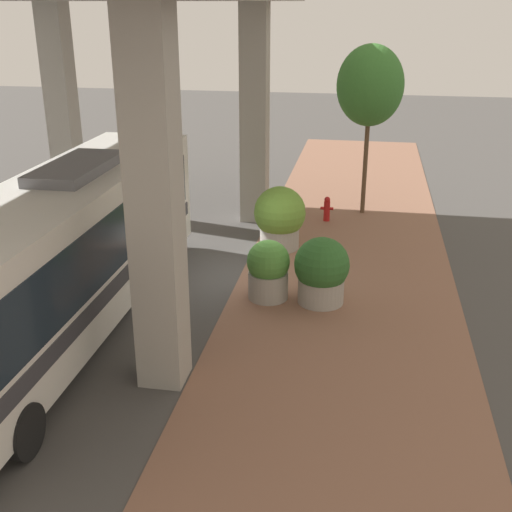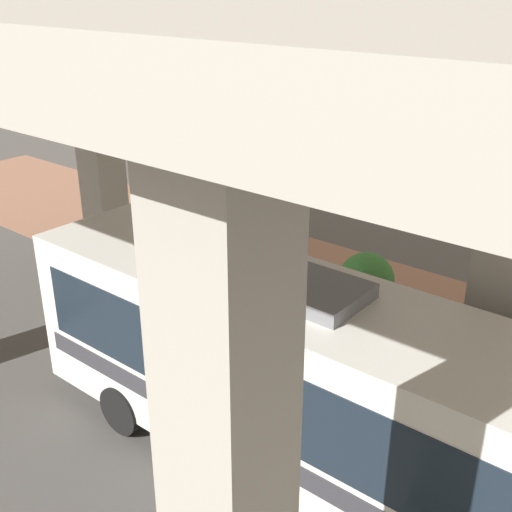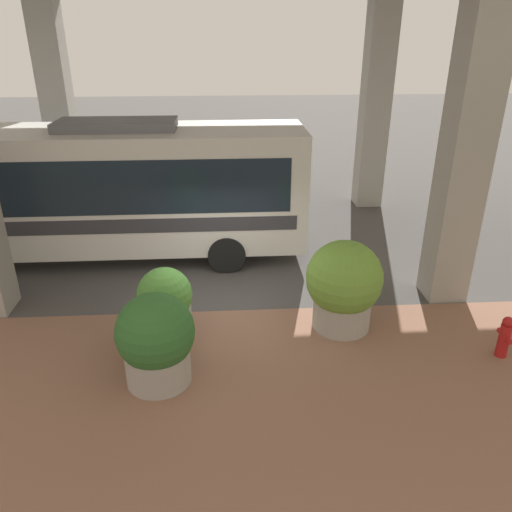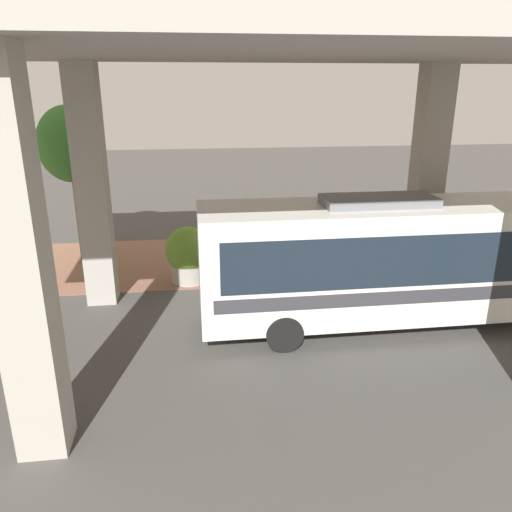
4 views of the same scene
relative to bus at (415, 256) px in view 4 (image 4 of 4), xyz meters
The scene contains 9 objects.
ground_plane 5.48m from the bus, 130.60° to the right, with size 80.00×80.00×0.00m, color #474442.
sidewalk_strip 7.67m from the bus, 148.55° to the right, with size 6.00×40.00×0.02m.
overpass 6.22m from the bus, 79.78° to the right, with size 9.40×18.70×7.93m.
bus is the anchor object (origin of this frame).
fire_hydrant 10.93m from the bus, 119.85° to the right, with size 0.46×0.22×0.91m.
planter_front 6.40m from the bus, 154.93° to the right, with size 1.42×1.42×1.78m.
planter_middle 7.69m from the bus, 122.48° to the right, with size 1.62×1.62×2.00m.
planter_back 5.24m from the bus, 148.06° to the right, with size 1.13×1.13×1.61m.
street_tree_near 12.73m from the bus, 122.06° to the right, with size 2.32×2.32×6.01m.
Camera 4 is at (15.99, -2.37, 6.67)m, focal length 35.00 mm.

